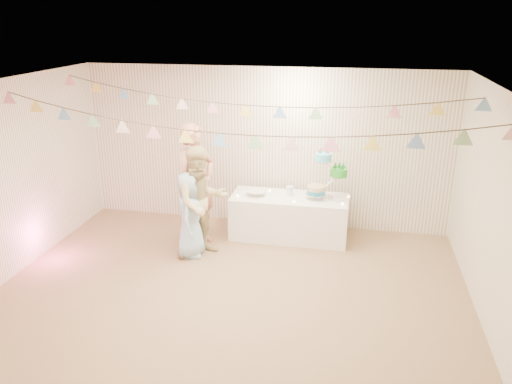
% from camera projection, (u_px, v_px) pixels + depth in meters
% --- Properties ---
extents(floor, '(6.00, 6.00, 0.00)m').
position_uv_depth(floor, '(228.00, 298.00, 6.27)').
color(floor, '#836447').
rests_on(floor, ground).
extents(ceiling, '(6.00, 6.00, 0.00)m').
position_uv_depth(ceiling, '(223.00, 89.00, 5.38)').
color(ceiling, silver).
rests_on(ceiling, ground).
extents(back_wall, '(6.00, 6.00, 0.00)m').
position_uv_depth(back_wall, '(265.00, 148.00, 8.13)').
color(back_wall, white).
rests_on(back_wall, ground).
extents(front_wall, '(6.00, 6.00, 0.00)m').
position_uv_depth(front_wall, '(136.00, 325.00, 3.52)').
color(front_wall, white).
rests_on(front_wall, ground).
extents(right_wall, '(5.00, 5.00, 0.00)m').
position_uv_depth(right_wall, '(500.00, 222.00, 5.27)').
color(right_wall, white).
rests_on(right_wall, ground).
extents(table, '(1.82, 0.73, 0.68)m').
position_uv_depth(table, '(289.00, 217.00, 7.87)').
color(table, white).
rests_on(table, floor).
extents(cake_stand, '(0.67, 0.39, 0.74)m').
position_uv_depth(cake_stand, '(327.00, 171.00, 7.55)').
color(cake_stand, silver).
rests_on(cake_stand, table).
extents(cake_bottom, '(0.31, 0.31, 0.15)m').
position_uv_depth(cake_bottom, '(316.00, 189.00, 7.62)').
color(cake_bottom, teal).
rests_on(cake_bottom, cake_stand).
extents(cake_middle, '(0.27, 0.27, 0.22)m').
position_uv_depth(cake_middle, '(339.00, 171.00, 7.61)').
color(cake_middle, green).
rests_on(cake_middle, cake_stand).
extents(cake_top_tier, '(0.25, 0.25, 0.19)m').
position_uv_depth(cake_top_tier, '(323.00, 155.00, 7.45)').
color(cake_top_tier, '#51D7FF').
rests_on(cake_top_tier, cake_stand).
extents(platter, '(0.31, 0.31, 0.02)m').
position_uv_depth(platter, '(257.00, 191.00, 7.78)').
color(platter, white).
rests_on(platter, table).
extents(posy, '(0.15, 0.15, 0.17)m').
position_uv_depth(posy, '(290.00, 186.00, 7.75)').
color(posy, white).
rests_on(posy, table).
extents(person_adult_a, '(0.73, 0.82, 1.89)m').
position_uv_depth(person_adult_a, '(196.00, 185.00, 7.47)').
color(person_adult_a, tan).
rests_on(person_adult_a, floor).
extents(person_adult_b, '(1.02, 0.99, 1.65)m').
position_uv_depth(person_adult_b, '(201.00, 202.00, 7.15)').
color(person_adult_b, tan).
rests_on(person_adult_b, floor).
extents(person_child, '(0.46, 0.66, 1.28)m').
position_uv_depth(person_child, '(190.00, 215.00, 7.18)').
color(person_child, '#9FC4E1').
rests_on(person_child, floor).
extents(bunting_back, '(5.60, 1.10, 0.40)m').
position_uv_depth(bunting_back, '(246.00, 97.00, 6.48)').
color(bunting_back, pink).
rests_on(bunting_back, ceiling).
extents(bunting_front, '(5.60, 0.90, 0.36)m').
position_uv_depth(bunting_front, '(219.00, 118.00, 5.30)').
color(bunting_front, '#72A5E5').
rests_on(bunting_front, ceiling).
extents(tealight_0, '(0.04, 0.04, 0.03)m').
position_uv_depth(tealight_0, '(238.00, 196.00, 7.76)').
color(tealight_0, '#FFD88C').
rests_on(tealight_0, table).
extents(tealight_1, '(0.04, 0.04, 0.03)m').
position_uv_depth(tealight_1, '(270.00, 191.00, 7.98)').
color(tealight_1, '#FFD88C').
rests_on(tealight_1, table).
extents(tealight_2, '(0.04, 0.04, 0.03)m').
position_uv_depth(tealight_2, '(294.00, 201.00, 7.53)').
color(tealight_2, '#FFD88C').
rests_on(tealight_2, table).
extents(tealight_3, '(0.04, 0.04, 0.03)m').
position_uv_depth(tealight_3, '(314.00, 193.00, 7.89)').
color(tealight_3, '#FFD88C').
rests_on(tealight_3, table).
extents(tealight_4, '(0.04, 0.04, 0.03)m').
position_uv_depth(tealight_4, '(343.00, 204.00, 7.43)').
color(tealight_4, '#FFD88C').
rests_on(tealight_4, table).
extents(tealight_5, '(0.04, 0.04, 0.03)m').
position_uv_depth(tealight_5, '(349.00, 196.00, 7.72)').
color(tealight_5, '#FFD88C').
rests_on(tealight_5, table).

